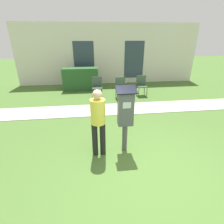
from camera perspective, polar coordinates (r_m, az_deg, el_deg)
The scene contains 9 objects.
ground_plane at distance 3.91m, azimuth 11.79°, elevation -18.33°, with size 40.00×40.00×0.00m, color #476B2D.
sidewalk at distance 6.68m, azimuth 2.95°, elevation 1.07°, with size 12.00×1.10×0.02m.
building_facade at distance 10.22m, azimuth -0.94°, elevation 18.28°, with size 10.00×0.26×3.20m.
parking_meter at distance 3.91m, azimuth 4.43°, elevation 0.05°, with size 0.44×0.31×1.59m.
person_standing at distance 3.81m, azimuth -4.56°, elevation -2.16°, with size 0.32×0.32×1.58m.
outdoor_chair_left at distance 7.92m, azimuth -4.89°, elevation 8.68°, with size 0.44×0.44×0.90m.
outdoor_chair_middle at distance 7.77m, azimuth 2.81°, elevation 8.44°, with size 0.44×0.44×0.90m.
outdoor_chair_right at distance 8.23m, azimuth 9.61°, elevation 9.02°, with size 0.44×0.44×0.90m.
hedge_row at distance 9.12m, azimuth -10.22°, elevation 10.55°, with size 1.75×0.60×1.10m.
Camera 1 is at (-1.10, -2.71, 2.60)m, focal length 28.00 mm.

